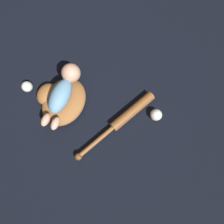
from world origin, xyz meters
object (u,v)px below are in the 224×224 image
Objects in this scene: baseball at (156,115)px; baseball_spare at (27,87)px; baseball_glove at (61,100)px; baby_figure at (63,90)px; baseball_bat at (125,118)px.

baseball is 0.79m from baseball_spare.
baseball is 1.06× the size of baseball_spare.
baseball_glove reaches higher than baseball.
baseball_bat is at bearing -90.78° from baby_figure.
baseball_bat is (-0.01, -0.37, -0.11)m from baby_figure.
baseball_glove is 0.39m from baseball_bat.
baby_figure is at bearing 97.58° from baseball.
baseball_spare is at bearing 91.84° from baseball_bat.
baby_figure is at bearing -27.69° from baseball_glove.
baseball reaches higher than baseball_bat.
baby_figure is 0.74× the size of baseball_bat.
baby_figure reaches higher than baseball.
baseball_spare is at bearing 96.95° from baseball.
baseball is at bearing -82.42° from baby_figure.
baseball is at bearing -65.45° from baseball_bat.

